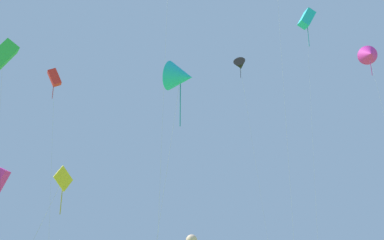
# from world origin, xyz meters

# --- Properties ---
(kite_cyan_delta) EXTENTS (4.02, 3.95, 17.31)m
(kite_cyan_delta) POSITION_xyz_m (-1.32, 30.35, 15.77)
(kite_cyan_delta) COLOR #1EB7CC
(kite_cyan_delta) RESTS_ON ground
(kite_green_box) EXTENTS (3.54, 3.49, 19.01)m
(kite_green_box) POSITION_xyz_m (-16.83, 32.44, 17.57)
(kite_green_box) COLOR green
(kite_green_box) RESTS_ON ground
(kite_black_delta) EXTENTS (3.69, 3.32, 28.43)m
(kite_black_delta) POSITION_xyz_m (10.60, 50.87, 27.27)
(kite_black_delta) COLOR black
(kite_black_delta) RESTS_ON ground
(kite_red_box) EXTENTS (2.52, 2.30, 21.12)m
(kite_red_box) POSITION_xyz_m (-14.22, 42.98, 20.03)
(kite_red_box) COLOR red
(kite_red_box) RESTS_ON ground
(kite_yellow_diamond) EXTENTS (2.74, 1.57, 7.03)m
(kite_yellow_diamond) POSITION_xyz_m (-10.06, 27.50, 5.94)
(kite_yellow_diamond) COLOR yellow
(kite_yellow_diamond) RESTS_ON ground
(kite_cyan_box) EXTENTS (3.05, 1.52, 33.36)m
(kite_cyan_box) POSITION_xyz_m (18.41, 44.09, 31.85)
(kite_cyan_box) COLOR #1EB7CC
(kite_cyan_box) RESTS_ON ground
(kite_magenta_delta) EXTENTS (3.49, 4.28, 27.47)m
(kite_magenta_delta) POSITION_xyz_m (25.70, 41.83, 25.88)
(kite_magenta_delta) COLOR #E02DA3
(kite_magenta_delta) RESTS_ON ground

